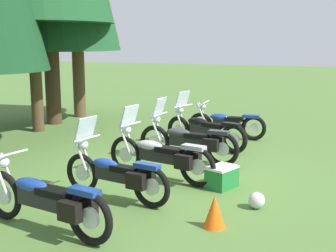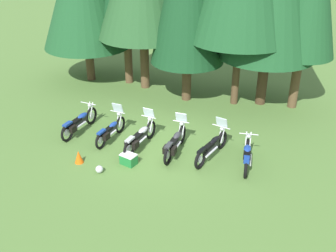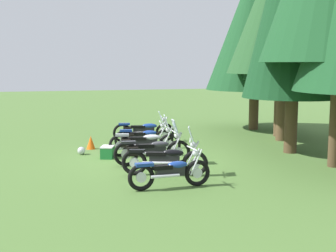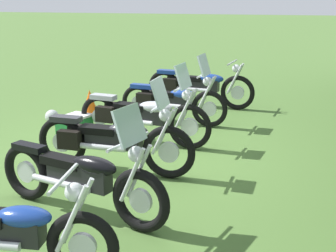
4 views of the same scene
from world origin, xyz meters
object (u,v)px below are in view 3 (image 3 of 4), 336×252
(motorcycle_1, at_px, (143,137))
(motorcycle_4, at_px, (166,159))
(picnic_cooler, at_px, (108,152))
(dropped_helmet, at_px, (81,151))
(motorcycle_3, at_px, (152,150))
(pine_tree_0, at_px, (256,23))
(motorcycle_0, at_px, (143,130))
(traffic_cone, at_px, (91,142))
(pine_tree_1, at_px, (282,10))
(motorcycle_2, at_px, (144,142))
(motorcycle_5, at_px, (170,171))

(motorcycle_1, xyz_separation_m, motorcycle_4, (4.09, -0.27, 0.01))
(picnic_cooler, height_order, dropped_helmet, picnic_cooler)
(motorcycle_3, distance_m, pine_tree_0, 10.02)
(motorcycle_3, height_order, picnic_cooler, motorcycle_3)
(motorcycle_0, bearing_deg, traffic_cone, -145.03)
(pine_tree_1, bearing_deg, motorcycle_0, -90.84)
(motorcycle_2, bearing_deg, motorcycle_4, -78.31)
(picnic_cooler, bearing_deg, motorcycle_0, 147.19)
(motorcycle_3, distance_m, traffic_cone, 3.55)
(pine_tree_1, bearing_deg, motorcycle_1, -77.26)
(motorcycle_5, height_order, pine_tree_1, pine_tree_1)
(motorcycle_0, xyz_separation_m, pine_tree_0, (-2.07, 5.80, 4.44))
(motorcycle_1, distance_m, pine_tree_0, 8.35)
(pine_tree_0, bearing_deg, motorcycle_5, -36.48)
(pine_tree_0, xyz_separation_m, picnic_cooler, (4.83, -7.58, -4.71))
(motorcycle_1, bearing_deg, motorcycle_0, 88.52)
(motorcycle_4, relative_size, dropped_helmet, 8.58)
(traffic_cone, bearing_deg, picnic_cooler, 11.43)
(pine_tree_1, relative_size, dropped_helmet, 30.67)
(pine_tree_0, xyz_separation_m, dropped_helmet, (4.02, -8.35, -4.77))
(motorcycle_2, relative_size, picnic_cooler, 3.59)
(motorcycle_3, bearing_deg, traffic_cone, 120.22)
(motorcycle_5, bearing_deg, picnic_cooler, 100.81)
(motorcycle_1, bearing_deg, motorcycle_5, -85.23)
(pine_tree_1, height_order, picnic_cooler, pine_tree_1)
(motorcycle_1, bearing_deg, dropped_helmet, -158.31)
(motorcycle_3, height_order, dropped_helmet, motorcycle_3)
(motorcycle_2, xyz_separation_m, dropped_helmet, (-0.85, -1.99, -0.35))
(motorcycle_2, xyz_separation_m, motorcycle_3, (1.40, -0.08, -0.01))
(motorcycle_5, height_order, traffic_cone, motorcycle_5)
(motorcycle_5, relative_size, dropped_helmet, 7.96)
(pine_tree_0, relative_size, pine_tree_1, 0.97)
(motorcycle_1, bearing_deg, motorcycle_3, -87.01)
(pine_tree_1, relative_size, traffic_cone, 17.09)
(motorcycle_0, relative_size, motorcycle_4, 1.04)
(pine_tree_0, bearing_deg, motorcycle_3, -45.78)
(motorcycle_5, bearing_deg, traffic_cone, 100.26)
(motorcycle_1, distance_m, motorcycle_4, 4.10)
(motorcycle_0, bearing_deg, picnic_cooler, -112.60)
(picnic_cooler, distance_m, dropped_helmet, 1.12)
(motorcycle_1, relative_size, picnic_cooler, 3.23)
(motorcycle_0, xyz_separation_m, dropped_helmet, (1.95, -2.56, -0.33))
(dropped_helmet, bearing_deg, pine_tree_1, 102.43)
(dropped_helmet, bearing_deg, motorcycle_2, 66.89)
(motorcycle_2, xyz_separation_m, pine_tree_0, (-4.87, 6.36, 4.42))
(pine_tree_1, distance_m, picnic_cooler, 9.59)
(pine_tree_1, bearing_deg, motorcycle_4, -49.72)
(motorcycle_1, relative_size, motorcycle_2, 0.90)
(motorcycle_0, relative_size, pine_tree_0, 0.30)
(motorcycle_3, bearing_deg, dropped_helmet, 135.74)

